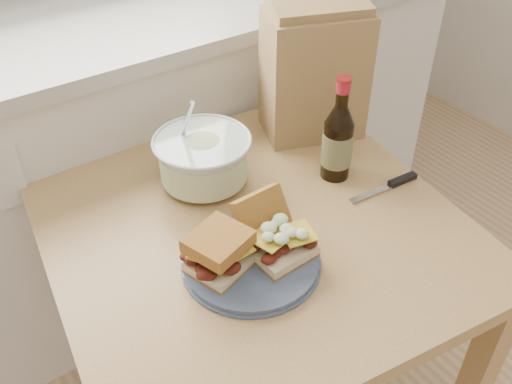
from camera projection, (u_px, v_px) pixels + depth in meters
cabinet_run at (87, 171)px, 1.77m from camera, size 2.50×0.64×0.94m
dining_table at (254, 258)px, 1.29m from camera, size 0.95×0.95×0.71m
plate at (251, 261)px, 1.12m from camera, size 0.27×0.27×0.02m
sandwich_left at (219, 251)px, 1.08m from camera, size 0.13×0.13×0.08m
sandwich_right at (274, 234)px, 1.12m from camera, size 0.12×0.17×0.10m
coleslaw_bowl at (203, 161)px, 1.31m from camera, size 0.23×0.23×0.22m
beer_bottle at (338, 141)px, 1.30m from camera, size 0.07×0.07×0.26m
knife at (395, 183)px, 1.33m from camera, size 0.19×0.03×0.01m
paper_bag at (314, 74)px, 1.42m from camera, size 0.29×0.24×0.32m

